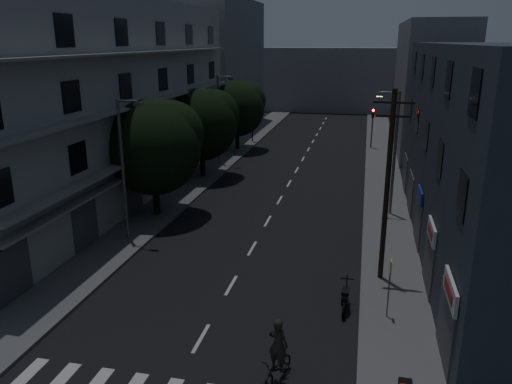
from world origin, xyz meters
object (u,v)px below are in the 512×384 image
at_px(cyclist, 278,361).
at_px(bus_stop_sign, 390,278).
at_px(motorcycle, 345,299).
at_px(utility_pole, 387,184).

bearing_deg(cyclist, bus_stop_sign, 70.69).
height_order(bus_stop_sign, motorcycle, bus_stop_sign).
relative_size(utility_pole, bus_stop_sign, 3.56).
xyz_separation_m(motorcycle, cyclist, (-2.00, -5.32, 0.30)).
bearing_deg(bus_stop_sign, utility_pole, 93.20).
bearing_deg(utility_pole, bus_stop_sign, -86.80).
relative_size(utility_pole, cyclist, 3.71).
xyz_separation_m(utility_pole, bus_stop_sign, (0.20, -3.62, -2.98)).
bearing_deg(utility_pole, motorcycle, -115.81).
distance_m(motorcycle, cyclist, 5.69).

